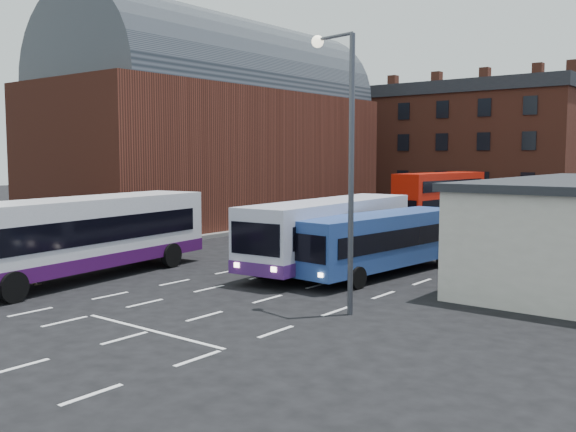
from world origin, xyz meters
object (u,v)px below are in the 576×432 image
Objects in this scene: bus_white_outbound at (82,231)px; pedestrian_beige at (35,266)px; bus_white_inbound at (330,228)px; bus_red_double at (440,197)px; street_lamp at (344,145)px; bus_blue at (380,239)px.

pedestrian_beige is at bearing -110.59° from bus_white_outbound.
bus_white_outbound is 2.37m from pedestrian_beige.
bus_white_inbound is at bearing -125.21° from pedestrian_beige.
pedestrian_beige is at bearing 88.51° from bus_red_double.
street_lamp reaches higher than bus_red_double.
bus_white_outbound is 11.00m from bus_white_inbound.
bus_blue is at bearing 110.13° from street_lamp.
bus_white_inbound is 2.68m from bus_blue.
bus_red_double is at bearing -83.19° from bus_white_inbound.
street_lamp is at bearing 122.92° from bus_white_inbound.
bus_blue is 8.25m from street_lamp.
bus_red_double is (2.86, 29.09, 0.07)m from bus_white_outbound.
bus_red_double is 29.00m from street_lamp.
bus_blue is 21.57m from bus_red_double.
bus_blue is at bearing 175.64° from bus_white_inbound.
street_lamp is at bearing -163.71° from pedestrian_beige.
bus_white_inbound is at bearing 127.17° from street_lamp.
bus_red_double reaches higher than bus_blue.
street_lamp is 6.22× the size of pedestrian_beige.
pedestrian_beige is (-12.47, -3.75, -4.83)m from street_lamp.
bus_white_inbound is 1.28× the size of street_lamp.
bus_white_outbound is 1.28× the size of bus_blue.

